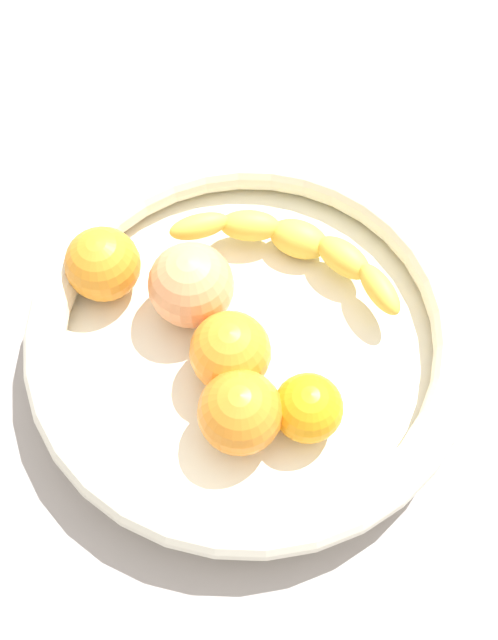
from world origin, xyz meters
TOP-DOWN VIEW (x-y plane):
  - kitchen_counter at (0.00, 0.00)cm, footprint 120.00×120.00cm
  - fruit_bowl at (0.00, 0.00)cm, footprint 35.30×35.30cm
  - banana_draped_left at (8.25, 2.18)cm, footprint 10.26×20.02cm
  - orange_front at (-3.02, -0.79)cm, footprint 6.22×6.22cm
  - orange_mid_left at (-6.15, -4.55)cm, footprint 6.24×6.24cm
  - orange_mid_right at (-2.49, -7.91)cm, footprint 5.18×5.18cm
  - orange_rear at (-3.93, 12.23)cm, footprint 6.11×6.11cm
  - peach_blush at (-0.83, 5.32)cm, footprint 6.84×6.84cm

SIDE VIEW (x-z plane):
  - kitchen_counter at x=0.00cm, z-range 0.00..3.00cm
  - fruit_bowl at x=0.00cm, z-range 3.08..8.36cm
  - banana_draped_left at x=8.25cm, z-range 5.37..9.23cm
  - orange_mid_right at x=-2.49cm, z-range 5.11..10.29cm
  - orange_rear at x=-3.93cm, z-range 5.11..11.22cm
  - orange_front at x=-3.02cm, z-range 5.11..11.34cm
  - orange_mid_left at x=-6.15cm, z-range 5.11..11.36cm
  - peach_blush at x=-0.83cm, z-range 5.11..11.96cm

